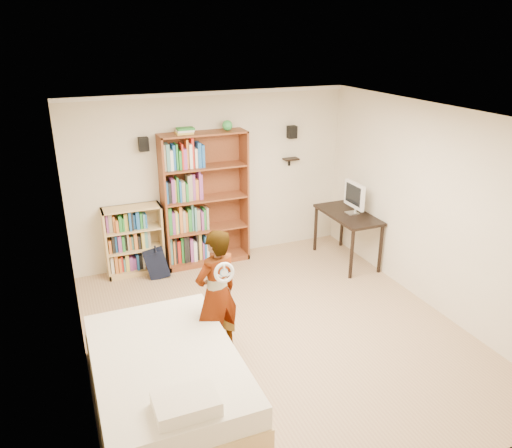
{
  "coord_description": "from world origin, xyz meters",
  "views": [
    {
      "loc": [
        -2.25,
        -4.85,
        3.57
      ],
      "look_at": [
        -0.02,
        0.6,
        1.25
      ],
      "focal_mm": 35.0,
      "sensor_mm": 36.0,
      "label": 1
    }
  ],
  "objects_px": {
    "tall_bookshelf": "(205,200)",
    "computer_desk": "(347,237)",
    "low_bookshelf": "(134,241)",
    "person": "(217,293)",
    "daybed": "(167,371)"
  },
  "relations": [
    {
      "from": "tall_bookshelf",
      "to": "computer_desk",
      "type": "relative_size",
      "value": 1.75
    },
    {
      "from": "low_bookshelf",
      "to": "tall_bookshelf",
      "type": "bearing_deg",
      "value": -1.63
    },
    {
      "from": "low_bookshelf",
      "to": "computer_desk",
      "type": "bearing_deg",
      "value": -14.84
    },
    {
      "from": "person",
      "to": "computer_desk",
      "type": "bearing_deg",
      "value": -169.79
    },
    {
      "from": "low_bookshelf",
      "to": "daybed",
      "type": "height_order",
      "value": "low_bookshelf"
    },
    {
      "from": "computer_desk",
      "to": "person",
      "type": "xyz_separation_m",
      "value": [
        -2.71,
        -1.57,
        0.36
      ]
    },
    {
      "from": "tall_bookshelf",
      "to": "computer_desk",
      "type": "distance_m",
      "value": 2.36
    },
    {
      "from": "daybed",
      "to": "tall_bookshelf",
      "type": "bearing_deg",
      "value": 65.71
    },
    {
      "from": "computer_desk",
      "to": "daybed",
      "type": "xyz_separation_m",
      "value": [
        -3.44,
        -2.13,
        -0.09
      ]
    },
    {
      "from": "person",
      "to": "low_bookshelf",
      "type": "bearing_deg",
      "value": -97.22
    },
    {
      "from": "low_bookshelf",
      "to": "daybed",
      "type": "bearing_deg",
      "value": -93.65
    },
    {
      "from": "tall_bookshelf",
      "to": "low_bookshelf",
      "type": "bearing_deg",
      "value": 178.37
    },
    {
      "from": "tall_bookshelf",
      "to": "low_bookshelf",
      "type": "xyz_separation_m",
      "value": [
        -1.15,
        0.03,
        -0.52
      ]
    },
    {
      "from": "low_bookshelf",
      "to": "computer_desk",
      "type": "height_order",
      "value": "low_bookshelf"
    },
    {
      "from": "tall_bookshelf",
      "to": "computer_desk",
      "type": "bearing_deg",
      "value": -21.47
    }
  ]
}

